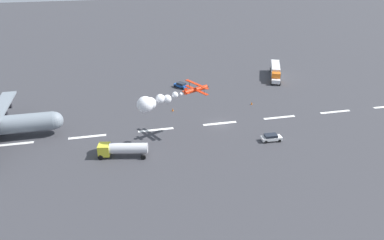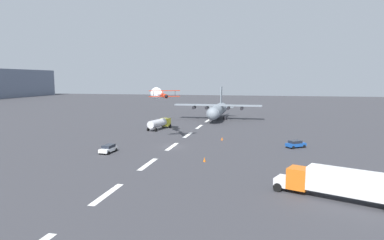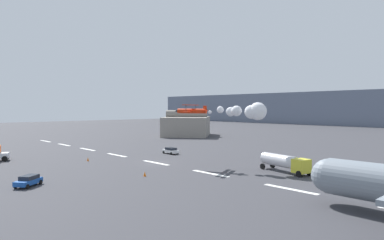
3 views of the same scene
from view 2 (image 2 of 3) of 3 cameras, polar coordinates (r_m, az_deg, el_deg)
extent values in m
plane|color=#38383D|center=(71.15, -3.39, -4.50)|extent=(440.00, 440.00, 0.00)
cube|color=white|center=(43.98, -14.15, -12.03)|extent=(8.00, 0.90, 0.01)
cube|color=white|center=(57.22, -7.44, -7.40)|extent=(8.00, 0.90, 0.01)
cube|color=white|center=(71.15, -3.39, -4.50)|extent=(8.00, 0.90, 0.01)
cube|color=white|center=(85.45, -0.69, -2.54)|extent=(8.00, 0.90, 0.01)
cube|color=white|center=(99.95, 1.23, -1.15)|extent=(8.00, 0.90, 0.01)
cube|color=white|center=(114.58, 2.65, -0.10)|extent=(8.00, 0.90, 0.01)
cylinder|color=gray|center=(117.07, 4.36, 1.62)|extent=(23.33, 4.14, 4.04)
sphere|color=gray|center=(105.58, 3.52, 1.04)|extent=(3.84, 3.84, 3.84)
cube|color=gray|center=(116.91, 4.37, 2.51)|extent=(3.33, 30.13, 0.40)
cylinder|color=black|center=(117.96, 0.35, 2.13)|extent=(2.40, 1.11, 1.10)
cylinder|color=black|center=(117.14, 2.51, 2.09)|extent=(2.40, 1.11, 1.10)
cylinder|color=black|center=(116.16, 6.18, 2.01)|extent=(2.40, 1.11, 1.10)
cylinder|color=black|center=(115.80, 8.41, 1.96)|extent=(2.40, 1.11, 1.10)
cube|color=gray|center=(126.41, 4.97, 4.29)|extent=(2.80, 0.31, 6.00)
cube|color=gray|center=(126.72, 4.95, 2.16)|extent=(2.04, 9.01, 0.24)
cube|color=black|center=(118.03, 5.63, 0.37)|extent=(3.20, 1.01, 1.20)
cube|color=black|center=(118.68, 3.21, 0.43)|extent=(3.20, 1.01, 1.20)
cylinder|color=red|center=(77.20, -4.70, 4.11)|extent=(5.64, 3.30, 0.91)
cube|color=red|center=(77.01, -4.68, 3.99)|extent=(3.66, 6.69, 0.12)
cube|color=red|center=(76.95, -4.69, 4.96)|extent=(3.66, 6.69, 0.12)
cylinder|color=black|center=(77.37, -2.87, 4.50)|extent=(0.08, 0.08, 1.29)
cylinder|color=black|center=(76.65, -6.52, 4.44)|extent=(0.08, 0.08, 1.29)
cube|color=red|center=(79.76, -4.98, 4.53)|extent=(0.68, 0.39, 1.10)
cube|color=red|center=(79.78, -4.98, 4.24)|extent=(1.40, 2.06, 0.08)
cone|color=black|center=(73.98, -4.33, 3.99)|extent=(0.96, 1.00, 0.78)
sphere|color=white|center=(80.91, -4.87, 4.10)|extent=(0.70, 0.70, 0.70)
sphere|color=white|center=(82.62, -5.44, 4.47)|extent=(1.29, 1.29, 1.29)
sphere|color=white|center=(84.58, -5.66, 4.28)|extent=(1.71, 1.71, 1.71)
sphere|color=white|center=(85.90, -5.39, 4.43)|extent=(1.89, 1.89, 1.89)
sphere|color=white|center=(88.44, -5.85, 4.38)|extent=(2.44, 2.44, 2.44)
sphere|color=white|center=(89.55, -6.01, 4.49)|extent=(3.17, 3.17, 3.17)
cube|color=silver|center=(45.60, 15.07, -9.92)|extent=(2.92, 2.43, 1.10)
cube|color=orange|center=(44.80, 17.54, -9.31)|extent=(3.23, 3.17, 2.60)
cube|color=silver|center=(43.33, 26.03, -9.65)|extent=(6.42, 10.92, 2.80)
cylinder|color=black|center=(44.70, 14.25, -10.98)|extent=(0.74, 1.15, 1.10)
cylinder|color=black|center=(46.96, 15.33, -10.13)|extent=(0.74, 1.15, 1.10)
cube|color=yellow|center=(98.39, -4.50, -0.36)|extent=(2.65, 2.80, 2.20)
cylinder|color=silver|center=(94.22, -5.89, -0.55)|extent=(7.65, 3.57, 2.10)
cylinder|color=black|center=(99.63, -4.94, -0.91)|extent=(1.04, 0.52, 1.00)
cylinder|color=black|center=(92.56, -7.42, -1.55)|extent=(1.04, 0.52, 1.00)
cylinder|color=black|center=(98.50, -3.72, -0.99)|extent=(1.04, 0.52, 1.00)
cylinder|color=black|center=(91.34, -6.13, -1.65)|extent=(1.04, 0.52, 1.00)
cube|color=#194CA5|center=(73.04, 17.13, -3.99)|extent=(3.89, 4.36, 0.65)
cube|color=#1E232D|center=(72.80, 17.03, -3.54)|extent=(2.79, 2.96, 0.55)
cylinder|color=black|center=(74.70, 17.48, -4.02)|extent=(0.56, 0.64, 0.64)
cylinder|color=black|center=(72.84, 15.80, -4.23)|extent=(0.56, 0.64, 0.64)
cylinder|color=black|center=(73.40, 18.42, -4.24)|extent=(0.56, 0.64, 0.64)
cylinder|color=black|center=(71.51, 16.73, -4.47)|extent=(0.56, 0.64, 0.64)
cube|color=white|center=(67.10, -13.98, -4.84)|extent=(4.41, 2.00, 0.65)
cube|color=#1E232D|center=(67.15, -13.91, -4.31)|extent=(2.67, 1.78, 0.55)
cylinder|color=black|center=(65.45, -13.92, -5.43)|extent=(0.65, 0.25, 0.64)
cylinder|color=black|center=(68.05, -12.69, -4.92)|extent=(0.65, 0.25, 0.64)
cylinder|color=black|center=(66.32, -15.29, -5.31)|extent=(0.65, 0.25, 0.64)
cylinder|color=black|center=(68.89, -14.02, -4.81)|extent=(0.65, 0.25, 0.64)
cone|color=orange|center=(58.40, 2.12, -6.68)|extent=(0.44, 0.44, 0.75)
cone|color=orange|center=(78.46, 5.09, -3.16)|extent=(0.44, 0.44, 0.75)
camera|label=1|loc=(131.68, -34.49, 16.22)|focal=34.54mm
camera|label=3|loc=(123.69, 22.48, 4.98)|focal=32.11mm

